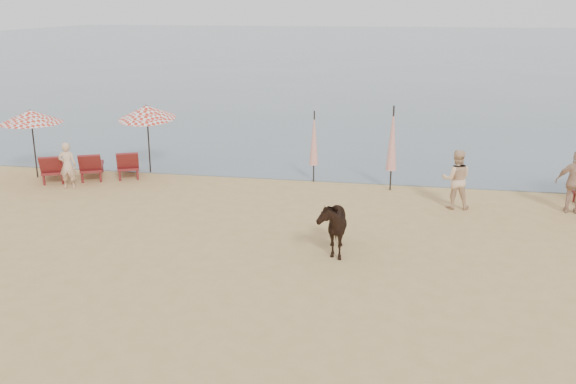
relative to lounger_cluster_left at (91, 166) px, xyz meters
name	(u,v)px	position (x,y,z in m)	size (l,w,h in m)	color
ground	(236,330)	(7.28, -8.93, -0.46)	(120.00, 120.00, 0.00)	tan
sea	(389,45)	(7.28, 71.07, -0.46)	(160.00, 140.00, 0.06)	#51606B
lounger_cluster_left	(91,166)	(0.00, 0.00, 0.00)	(3.49, 2.86, 0.67)	maroon
umbrella_open_left_a	(31,117)	(-1.91, -0.11, 1.58)	(1.99, 1.99, 2.27)	black
umbrella_open_left_b	(147,112)	(1.57, 1.12, 1.63)	(1.90, 1.93, 2.42)	black
umbrella_closed_left	(392,139)	(9.67, 0.52, 1.15)	(0.32, 0.32, 2.63)	black
umbrella_closed_right	(314,138)	(7.20, 1.05, 0.96)	(0.28, 0.28, 2.32)	black
cow	(331,224)	(8.47, -4.91, 0.21)	(0.72, 1.59, 1.34)	black
beachgoer_left	(68,165)	(-0.20, -1.12, 0.27)	(0.54, 0.35, 1.47)	tan
beachgoer_right_a	(456,179)	(11.51, -0.98, 0.38)	(0.82, 0.64, 1.68)	#DDB28A
beachgoer_right_b	(576,182)	(14.69, -0.82, 0.41)	(1.02, 0.43, 1.74)	tan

